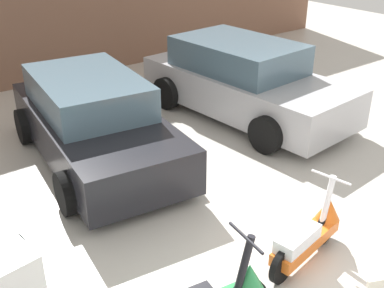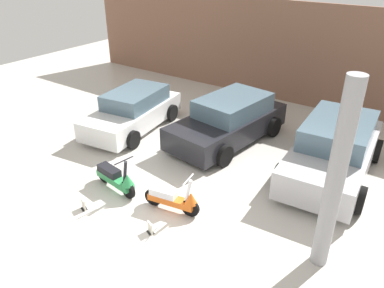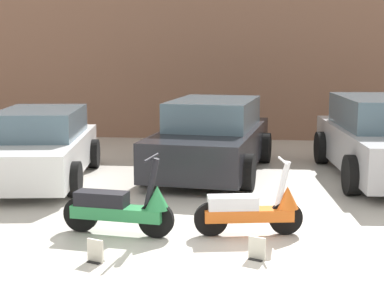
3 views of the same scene
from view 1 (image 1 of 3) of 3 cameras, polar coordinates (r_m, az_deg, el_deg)
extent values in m
cube|color=#845B47|center=(11.44, -20.78, 15.17)|extent=(19.60, 0.12, 3.70)
cylinder|color=black|center=(4.76, 6.19, -14.07)|extent=(0.22, 0.11, 0.65)
cylinder|color=black|center=(4.55, 6.39, -10.98)|extent=(0.11, 0.53, 0.03)
cone|color=#2D8C4C|center=(4.90, 6.80, -15.33)|extent=(0.35, 0.35, 0.30)
cylinder|color=black|center=(6.22, 15.52, -9.50)|extent=(0.43, 0.15, 0.43)
cylinder|color=black|center=(5.54, 10.67, -13.95)|extent=(0.43, 0.15, 0.43)
cube|color=orange|center=(5.84, 13.31, -11.20)|extent=(1.15, 0.44, 0.15)
cube|color=white|center=(5.60, 12.41, -10.89)|extent=(0.66, 0.35, 0.17)
cylinder|color=white|center=(5.95, 15.78, -6.35)|extent=(0.21, 0.11, 0.61)
cylinder|color=white|center=(5.79, 16.15, -3.82)|extent=(0.11, 0.49, 0.03)
cone|color=orange|center=(6.08, 15.90, -7.38)|extent=(0.33, 0.33, 0.28)
cylinder|color=black|center=(5.74, -19.98, -12.84)|extent=(0.27, 0.59, 0.57)
cube|color=black|center=(7.88, -11.31, 1.46)|extent=(2.21, 4.24, 0.67)
cube|color=slate|center=(7.86, -12.30, 6.08)|extent=(1.77, 2.44, 0.53)
cylinder|color=black|center=(7.23, -1.26, -2.12)|extent=(0.29, 0.64, 0.62)
cylinder|color=black|center=(6.69, -14.58, -5.63)|extent=(0.29, 0.64, 0.62)
cylinder|color=black|center=(9.31, -8.75, 4.32)|extent=(0.29, 0.64, 0.62)
cylinder|color=black|center=(8.89, -19.24, 2.01)|extent=(0.29, 0.64, 0.62)
cube|color=#B7B7BC|center=(9.51, 6.44, 6.42)|extent=(2.08, 4.40, 0.71)
cube|color=slate|center=(9.48, 5.48, 10.46)|extent=(1.73, 2.50, 0.56)
cylinder|color=black|center=(9.54, 16.08, 4.25)|extent=(0.27, 0.67, 0.65)
cylinder|color=black|center=(8.14, 8.82, 1.12)|extent=(0.27, 0.67, 0.65)
cylinder|color=black|center=(11.07, 4.57, 8.26)|extent=(0.27, 0.67, 0.65)
cylinder|color=black|center=(9.89, -2.99, 6.06)|extent=(0.27, 0.67, 0.65)
camera|label=2|loc=(8.68, 76.89, 18.13)|focal=35.00mm
camera|label=3|loc=(6.02, 94.32, -17.59)|focal=55.00mm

